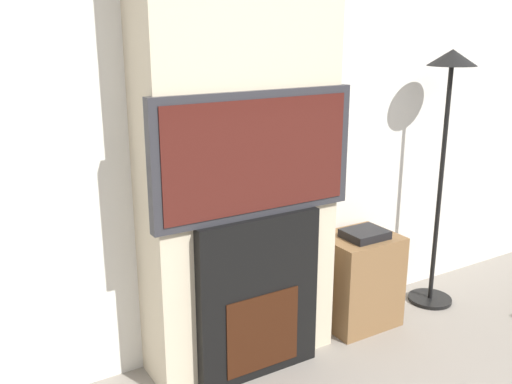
{
  "coord_description": "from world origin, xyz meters",
  "views": [
    {
      "loc": [
        -1.42,
        -0.71,
        1.83
      ],
      "look_at": [
        0.0,
        1.65,
        1.03
      ],
      "focal_mm": 40.0,
      "sensor_mm": 36.0,
      "label": 1
    }
  ],
  "objects_px": {
    "fireplace": "(256,297)",
    "television": "(256,155)",
    "floor_lamp": "(447,116)",
    "media_stand": "(358,279)"
  },
  "relations": [
    {
      "from": "floor_lamp",
      "to": "television",
      "type": "bearing_deg",
      "value": -176.44
    },
    {
      "from": "fireplace",
      "to": "media_stand",
      "type": "xyz_separation_m",
      "value": [
        0.83,
        0.13,
        -0.14
      ]
    },
    {
      "from": "fireplace",
      "to": "television",
      "type": "distance_m",
      "value": 0.77
    },
    {
      "from": "fireplace",
      "to": "floor_lamp",
      "type": "xyz_separation_m",
      "value": [
        1.46,
        0.09,
        0.84
      ]
    },
    {
      "from": "television",
      "to": "fireplace",
      "type": "bearing_deg",
      "value": 90.0
    },
    {
      "from": "fireplace",
      "to": "television",
      "type": "relative_size",
      "value": 0.81
    },
    {
      "from": "floor_lamp",
      "to": "media_stand",
      "type": "relative_size",
      "value": 2.66
    },
    {
      "from": "floor_lamp",
      "to": "media_stand",
      "type": "xyz_separation_m",
      "value": [
        -0.63,
        0.04,
        -0.98
      ]
    },
    {
      "from": "fireplace",
      "to": "floor_lamp",
      "type": "bearing_deg",
      "value": 3.49
    },
    {
      "from": "television",
      "to": "media_stand",
      "type": "bearing_deg",
      "value": 8.9
    }
  ]
}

